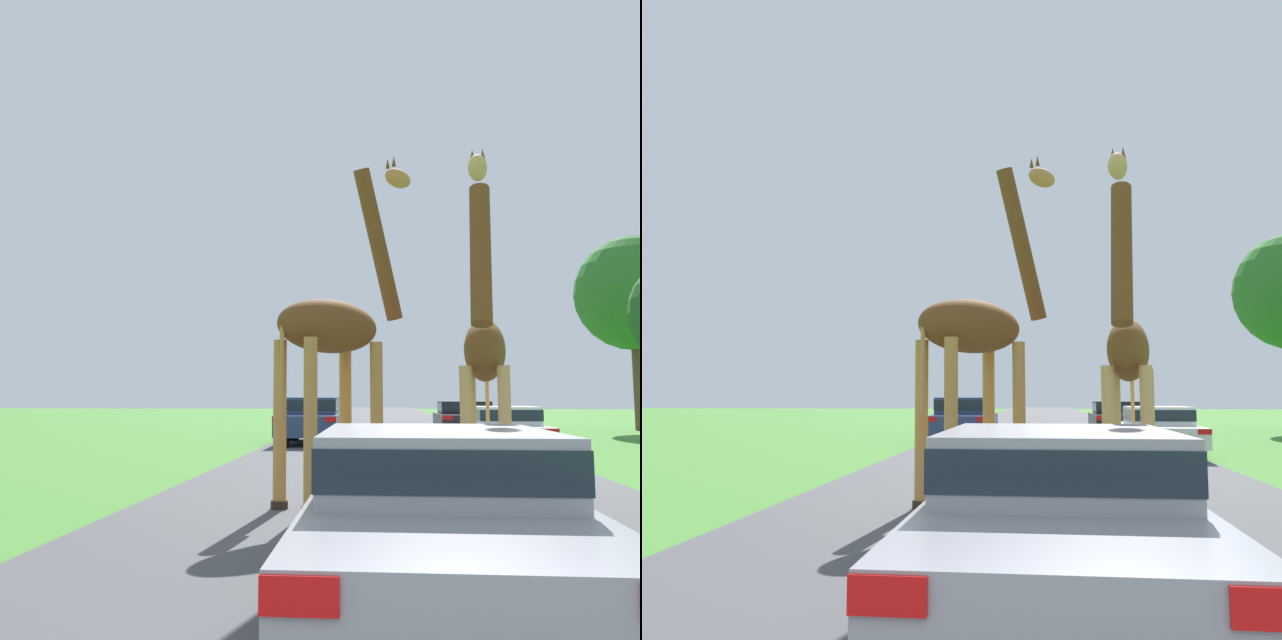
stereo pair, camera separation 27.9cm
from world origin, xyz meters
TOP-DOWN VIEW (x-y plane):
  - road at (0.00, 30.00)m, footprint 7.66×120.00m
  - giraffe_near_road at (-0.96, 9.23)m, footprint 2.21×2.31m
  - giraffe_companion at (1.16, 9.35)m, footprint 0.96×2.83m
  - car_lead_maroon at (0.03, 4.42)m, footprint 1.70×4.52m
  - car_queue_right at (2.74, 24.74)m, footprint 1.94×3.98m
  - car_queue_left at (-2.55, 21.65)m, footprint 1.90×4.39m
  - car_far_ahead at (2.98, 18.02)m, footprint 1.73×4.22m
  - tree_left_edge at (11.20, 30.87)m, footprint 5.19×5.19m

SIDE VIEW (x-z plane):
  - road at x=0.00m, z-range 0.00..0.00m
  - car_far_ahead at x=2.98m, z-range 0.05..1.30m
  - car_lead_maroon at x=0.03m, z-range 0.05..1.35m
  - car_queue_right at x=2.74m, z-range 0.04..1.38m
  - car_queue_left at x=-2.55m, z-range 0.05..1.53m
  - giraffe_companion at x=1.16m, z-range -0.20..4.52m
  - giraffe_near_road at x=-0.96m, z-range -0.27..5.07m
  - tree_left_edge at x=11.20m, z-range 1.75..10.50m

